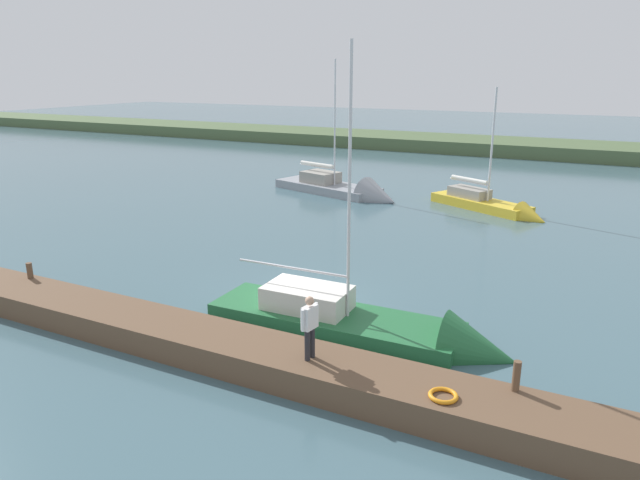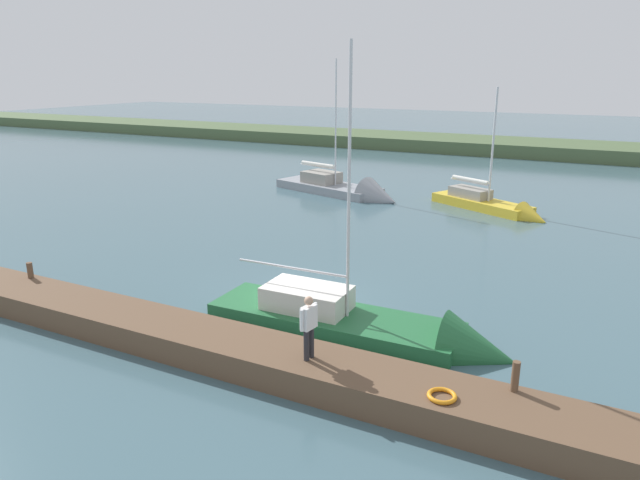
% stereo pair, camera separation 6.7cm
% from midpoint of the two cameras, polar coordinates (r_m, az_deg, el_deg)
% --- Properties ---
extents(ground_plane, '(200.00, 200.00, 0.00)m').
position_cam_midpoint_polar(ground_plane, '(20.07, -2.28, -6.15)').
color(ground_plane, '#42606B').
extents(far_shoreline, '(180.00, 8.00, 2.40)m').
position_cam_midpoint_polar(far_shoreline, '(59.66, 18.16, 8.13)').
color(far_shoreline, '#4C603D').
rests_on(far_shoreline, ground_plane).
extents(dock_pier, '(22.16, 1.87, 0.76)m').
position_cam_midpoint_polar(dock_pier, '(16.46, -10.15, -10.22)').
color(dock_pier, brown).
rests_on(dock_pier, ground_plane).
extents(mooring_post_near, '(0.18, 0.18, 0.72)m').
position_cam_midpoint_polar(mooring_post_near, '(13.97, 18.61, -12.55)').
color(mooring_post_near, brown).
rests_on(mooring_post_near, dock_pier).
extents(mooring_post_far, '(0.19, 0.19, 0.55)m').
position_cam_midpoint_polar(mooring_post_far, '(22.41, -26.71, -2.70)').
color(mooring_post_far, brown).
rests_on(mooring_post_far, dock_pier).
extents(life_ring_buoy, '(0.66, 0.66, 0.10)m').
position_cam_midpoint_polar(life_ring_buoy, '(13.44, 11.87, -14.74)').
color(life_ring_buoy, orange).
rests_on(life_ring_buoy, dock_pier).
extents(sailboat_inner_slip, '(9.46, 4.94, 9.51)m').
position_cam_midpoint_polar(sailboat_inner_slip, '(37.12, 2.74, 4.68)').
color(sailboat_inner_slip, gray).
rests_on(sailboat_inner_slip, ground_plane).
extents(sailboat_behind_pier, '(9.47, 2.45, 9.57)m').
position_cam_midpoint_polar(sailboat_behind_pier, '(17.68, 5.68, -9.00)').
color(sailboat_behind_pier, '#236638').
rests_on(sailboat_behind_pier, ground_plane).
extents(sailboat_far_right, '(7.28, 4.82, 7.62)m').
position_cam_midpoint_polar(sailboat_far_right, '(34.29, 16.52, 3.00)').
color(sailboat_far_right, gold).
rests_on(sailboat_far_right, ground_plane).
extents(person_on_dock, '(0.29, 0.63, 1.66)m').
position_cam_midpoint_polar(person_on_dock, '(14.35, -1.16, -8.20)').
color(person_on_dock, '#28282D').
rests_on(person_on_dock, dock_pier).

